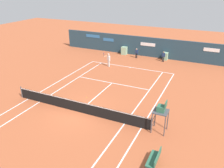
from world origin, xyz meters
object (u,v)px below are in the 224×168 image
at_px(tennis_ball_near_service_line, 157,76).
at_px(player_bench, 155,158).
at_px(ball_kid_centre_post, 163,56).
at_px(umpire_chair, 161,111).
at_px(player_on_baseline, 108,59).
at_px(tennis_ball_by_sideline, 87,97).
at_px(ball_kid_left_post, 137,53).

bearing_deg(tennis_ball_near_service_line, player_bench, -75.88).
relative_size(player_bench, ball_kid_centre_post, 1.06).
height_order(umpire_chair, ball_kid_centre_post, umpire_chair).
distance_m(umpire_chair, player_on_baseline, 13.96).
distance_m(player_on_baseline, tennis_ball_by_sideline, 8.61).
height_order(player_bench, ball_kid_centre_post, ball_kid_centre_post).
height_order(ball_kid_centre_post, tennis_ball_by_sideline, ball_kid_centre_post).
xyz_separation_m(ball_kid_centre_post, tennis_ball_near_service_line, (0.67, -5.34, -0.76)).
xyz_separation_m(ball_kid_left_post, tennis_ball_near_service_line, (4.36, -5.34, -0.74)).
xyz_separation_m(umpire_chair, player_on_baseline, (-9.09, 10.58, -0.64)).
xyz_separation_m(ball_kid_centre_post, tennis_ball_by_sideline, (-3.76, -13.13, -0.76)).
distance_m(ball_kid_centre_post, tennis_ball_near_service_line, 5.44).
relative_size(ball_kid_centre_post, tennis_ball_near_service_line, 20.22).
bearing_deg(ball_kid_left_post, player_bench, 123.58).
height_order(player_bench, tennis_ball_near_service_line, player_bench).
distance_m(player_on_baseline, ball_kid_centre_post, 7.39).
distance_m(umpire_chair, ball_kid_left_post, 16.96).
bearing_deg(player_bench, ball_kid_centre_post, 12.16).
bearing_deg(ball_kid_centre_post, tennis_ball_near_service_line, 100.52).
xyz_separation_m(player_bench, tennis_ball_by_sideline, (-7.80, 5.62, -0.48)).
bearing_deg(tennis_ball_near_service_line, tennis_ball_by_sideline, -119.63).
bearing_deg(umpire_chair, ball_kid_centre_post, 12.70).
bearing_deg(tennis_ball_by_sideline, player_on_baseline, 102.61).
relative_size(player_bench, tennis_ball_by_sideline, 21.46).
distance_m(player_bench, player_on_baseline, 17.00).
bearing_deg(player_on_baseline, tennis_ball_near_service_line, -158.55).
xyz_separation_m(player_bench, ball_kid_left_post, (-7.73, 18.75, 0.27)).
relative_size(player_bench, ball_kid_left_post, 1.08).
height_order(ball_kid_centre_post, ball_kid_left_post, ball_kid_centre_post).
distance_m(player_bench, tennis_ball_near_service_line, 13.83).
xyz_separation_m(player_on_baseline, ball_kid_centre_post, (5.63, 4.78, -0.19)).
xyz_separation_m(player_bench, tennis_ball_near_service_line, (-3.37, 13.41, -0.48)).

